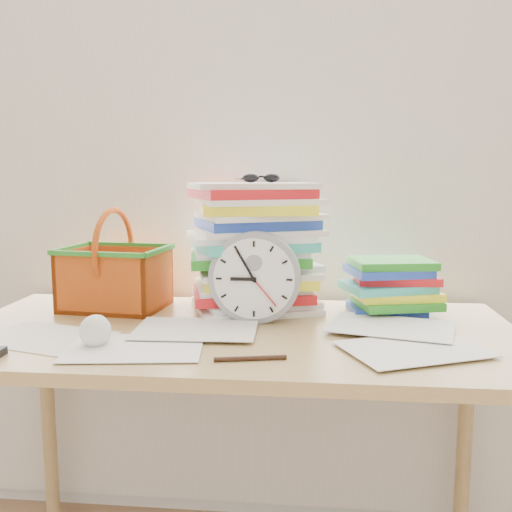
# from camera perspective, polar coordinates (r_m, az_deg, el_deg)

# --- Properties ---
(curtain) EXTENTS (2.40, 0.01, 2.50)m
(curtain) POSITION_cam_1_polar(r_m,az_deg,el_deg) (1.76, -0.46, 13.68)
(curtain) COLOR silver
(curtain) RESTS_ON room_shell
(desk) EXTENTS (1.40, 0.70, 0.75)m
(desk) POSITION_cam_1_polar(r_m,az_deg,el_deg) (1.45, -2.08, -10.16)
(desk) COLOR #A5864D
(desk) RESTS_ON ground
(paper_stack) EXTENTS (0.43, 0.39, 0.36)m
(paper_stack) POSITION_cam_1_polar(r_m,az_deg,el_deg) (1.61, -0.21, 0.95)
(paper_stack) COLOR white
(paper_stack) RESTS_ON desk
(clock) EXTENTS (0.24, 0.05, 0.24)m
(clock) POSITION_cam_1_polar(r_m,az_deg,el_deg) (1.47, -0.11, -2.14)
(clock) COLOR gray
(clock) RESTS_ON desk
(sunglasses) EXTENTS (0.15, 0.14, 0.03)m
(sunglasses) POSITION_cam_1_polar(r_m,az_deg,el_deg) (1.61, 0.52, 7.84)
(sunglasses) COLOR black
(sunglasses) RESTS_ON paper_stack
(book_stack) EXTENTS (0.29, 0.24, 0.15)m
(book_stack) POSITION_cam_1_polar(r_m,az_deg,el_deg) (1.62, 13.51, -2.97)
(book_stack) COLOR white
(book_stack) RESTS_ON desk
(basket) EXTENTS (0.30, 0.25, 0.28)m
(basket) POSITION_cam_1_polar(r_m,az_deg,el_deg) (1.66, -13.96, -0.36)
(basket) COLOR #D25714
(basket) RESTS_ON desk
(crumpled_ball) EXTENTS (0.07, 0.07, 0.07)m
(crumpled_ball) POSITION_cam_1_polar(r_m,az_deg,el_deg) (1.33, -15.80, -7.19)
(crumpled_ball) COLOR white
(crumpled_ball) RESTS_ON desk
(pen) EXTENTS (0.15, 0.04, 0.01)m
(pen) POSITION_cam_1_polar(r_m,az_deg,el_deg) (1.19, -0.58, -10.20)
(pen) COLOR black
(pen) RESTS_ON desk
(scattered_papers) EXTENTS (1.26, 0.42, 0.02)m
(scattered_papers) POSITION_cam_1_polar(r_m,az_deg,el_deg) (1.43, -2.10, -7.08)
(scattered_papers) COLOR white
(scattered_papers) RESTS_ON desk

